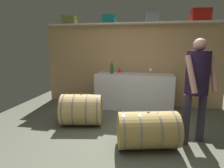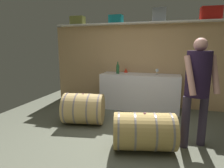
# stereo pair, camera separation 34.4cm
# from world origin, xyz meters

# --- Properties ---
(ground_plane) EXTENTS (5.86, 8.04, 0.02)m
(ground_plane) POSITION_xyz_m (0.00, 0.60, -0.01)
(ground_plane) COLOR #5A5D4D
(back_wall_panel) EXTENTS (4.66, 0.10, 2.09)m
(back_wall_panel) POSITION_xyz_m (0.00, 2.42, 1.05)
(back_wall_panel) COLOR tan
(back_wall_panel) RESTS_ON ground
(high_shelf_board) EXTENTS (4.29, 0.40, 0.03)m
(high_shelf_board) POSITION_xyz_m (0.00, 2.27, 2.11)
(high_shelf_board) COLOR silver
(high_shelf_board) RESTS_ON back_wall_panel
(toolcase_olive) EXTENTS (0.37, 0.23, 0.22)m
(toolcase_olive) POSITION_xyz_m (-1.63, 2.27, 2.24)
(toolcase_olive) COLOR olive
(toolcase_olive) RESTS_ON high_shelf_board
(toolcase_teal) EXTENTS (0.34, 0.24, 0.21)m
(toolcase_teal) POSITION_xyz_m (-0.56, 2.27, 2.23)
(toolcase_teal) COLOR #127C85
(toolcase_teal) RESTS_ON high_shelf_board
(toolcase_grey) EXTENTS (0.31, 0.22, 0.32)m
(toolcase_grey) POSITION_xyz_m (0.51, 2.27, 2.28)
(toolcase_grey) COLOR gray
(toolcase_grey) RESTS_ON high_shelf_board
(toolcase_red) EXTENTS (0.44, 0.27, 0.29)m
(toolcase_red) POSITION_xyz_m (1.62, 2.27, 2.27)
(toolcase_red) COLOR red
(toolcase_red) RESTS_ON high_shelf_board
(work_cabinet) EXTENTS (1.92, 0.61, 0.88)m
(work_cabinet) POSITION_xyz_m (0.13, 2.05, 0.44)
(work_cabinet) COLOR white
(work_cabinet) RESTS_ON ground
(wine_bottle_green) EXTENTS (0.08, 0.08, 0.30)m
(wine_bottle_green) POSITION_xyz_m (-0.44, 2.03, 1.01)
(wine_bottle_green) COLOR #285E34
(wine_bottle_green) RESTS_ON work_cabinet
(wine_glass) EXTENTS (0.08, 0.08, 0.15)m
(wine_glass) POSITION_xyz_m (0.53, 2.09, 0.98)
(wine_glass) COLOR white
(wine_glass) RESTS_ON work_cabinet
(red_funnel) EXTENTS (0.11, 0.11, 0.11)m
(red_funnel) POSITION_xyz_m (-0.28, 2.27, 0.94)
(red_funnel) COLOR red
(red_funnel) RESTS_ON work_cabinet
(wine_barrel_near) EXTENTS (1.02, 0.77, 0.58)m
(wine_barrel_near) POSITION_xyz_m (0.51, 0.11, 0.29)
(wine_barrel_near) COLOR tan
(wine_barrel_near) RESTS_ON ground
(wine_barrel_far) EXTENTS (0.89, 0.75, 0.63)m
(wine_barrel_far) POSITION_xyz_m (-0.80, 0.76, 0.31)
(wine_barrel_far) COLOR tan
(wine_barrel_far) RESTS_ON ground
(winemaker_pouring) EXTENTS (0.56, 0.51, 1.68)m
(winemaker_pouring) POSITION_xyz_m (1.24, 0.43, 1.03)
(winemaker_pouring) COLOR #32293A
(winemaker_pouring) RESTS_ON ground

